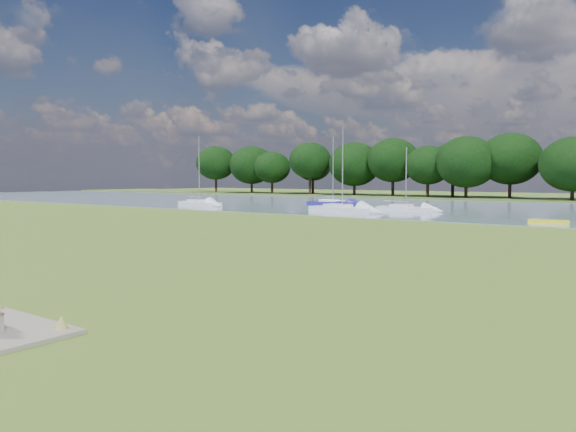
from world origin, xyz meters
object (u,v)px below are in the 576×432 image
Objects in this scene: kayak at (548,222)px; sailboat_1 at (332,202)px; sailboat_4 at (405,207)px; sailboat_8 at (342,207)px; sailboat_9 at (199,202)px.

sailboat_1 reaches higher than kayak.
sailboat_1 is (-26.30, 12.05, 0.31)m from kayak.
sailboat_4 reaches higher than kayak.
sailboat_1 is 0.99× the size of sailboat_8.
kayak is 19.58m from sailboat_8.
sailboat_9 reaches higher than sailboat_1.
sailboat_4 is at bearing 23.56° from sailboat_9.
sailboat_1 is at bearing 157.99° from kayak.
kayak is at bearing 1.99° from sailboat_8.
sailboat_4 is 6.69m from sailboat_8.
kayak is at bearing -39.13° from sailboat_1.
sailboat_1 is at bearing 135.92° from sailboat_8.
sailboat_8 is 1.01× the size of sailboat_9.
sailboat_8 is (-4.45, -4.99, 0.05)m from sailboat_4.
kayak is 0.34× the size of sailboat_9.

